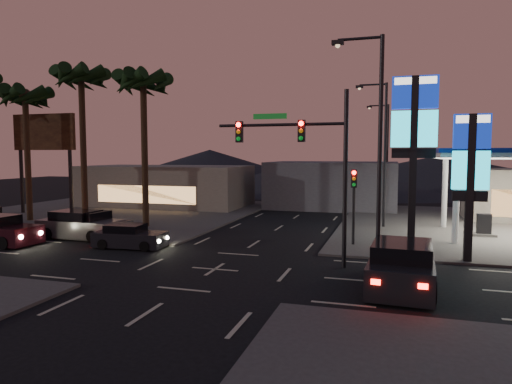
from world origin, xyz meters
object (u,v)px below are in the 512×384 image
(car_lane_b_front, at_px, (80,225))
(pylon_sign_short, at_px, (471,165))
(suv_station, at_px, (402,266))
(pylon_sign_tall, at_px, (414,129))
(traffic_signal_mast, at_px, (307,152))
(car_lane_a_front, at_px, (129,237))
(car_lane_b_mid, at_px, (89,226))

(car_lane_b_front, bearing_deg, pylon_sign_short, -0.59)
(pylon_sign_short, xyz_separation_m, suv_station, (-3.04, -5.07, -3.81))
(car_lane_b_front, height_order, suv_station, suv_station)
(pylon_sign_tall, height_order, pylon_sign_short, pylon_sign_tall)
(pylon_sign_short, distance_m, traffic_signal_mast, 7.69)
(pylon_sign_tall, xyz_separation_m, car_lane_a_front, (-14.80, -2.41, -5.79))
(pylon_sign_short, height_order, traffic_signal_mast, traffic_signal_mast)
(car_lane_a_front, xyz_separation_m, car_lane_b_mid, (-3.97, 1.89, 0.16))
(car_lane_a_front, bearing_deg, traffic_signal_mast, -6.25)
(pylon_sign_tall, distance_m, pylon_sign_short, 3.20)
(car_lane_b_mid, distance_m, suv_station, 19.05)
(pylon_sign_tall, height_order, suv_station, pylon_sign_tall)
(pylon_sign_tall, relative_size, car_lane_b_mid, 1.72)
(pylon_sign_short, distance_m, suv_station, 7.04)
(traffic_signal_mast, bearing_deg, car_lane_b_front, 169.34)
(pylon_sign_tall, height_order, traffic_signal_mast, pylon_sign_tall)
(pylon_sign_tall, xyz_separation_m, traffic_signal_mast, (-4.74, -3.51, -1.17))
(suv_station, bearing_deg, car_lane_a_front, 165.59)
(pylon_sign_short, relative_size, car_lane_b_mid, 1.34)
(car_lane_a_front, height_order, car_lane_b_mid, car_lane_b_mid)
(traffic_signal_mast, distance_m, car_lane_a_front, 11.12)
(pylon_sign_short, bearing_deg, pylon_sign_tall, 158.20)
(pylon_sign_short, bearing_deg, car_lane_a_front, -175.34)
(pylon_sign_tall, relative_size, pylon_sign_short, 1.29)
(pylon_sign_tall, bearing_deg, car_lane_b_front, -177.69)
(car_lane_b_front, distance_m, suv_station, 19.46)
(traffic_signal_mast, relative_size, car_lane_a_front, 1.96)
(car_lane_b_mid, bearing_deg, car_lane_a_front, -25.42)
(car_lane_a_front, bearing_deg, pylon_sign_short, 4.66)
(car_lane_b_front, distance_m, car_lane_b_mid, 0.56)
(traffic_signal_mast, xyz_separation_m, car_lane_b_mid, (-14.03, 2.99, -4.46))
(car_lane_a_front, distance_m, car_lane_b_mid, 4.40)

